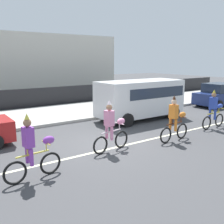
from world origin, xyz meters
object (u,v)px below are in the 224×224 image
Objects in this scene: parade_cyclist_pink at (112,129)px; parade_cyclist_cobalt at (214,111)px; parked_van_white at (141,97)px; parade_cyclist_purple at (33,151)px; parade_cyclist_orange at (175,121)px; parked_car_navy at (219,95)px; pedestrian_onlooker at (139,96)px.

parade_cyclist_pink and parade_cyclist_cobalt have the same top height.
parked_van_white is (-1.58, 3.58, 0.44)m from parade_cyclist_cobalt.
parade_cyclist_orange is at bearing 1.63° from parade_cyclist_purple.
parked_van_white reaches higher than parked_car_navy.
parked_van_white is at bearing 113.79° from parade_cyclist_cobalt.
parade_cyclist_pink is 0.47× the size of parked_car_navy.
parade_cyclist_pink is 5.99m from parade_cyclist_cobalt.
parade_cyclist_pink is 2.88m from parade_cyclist_orange.
parade_cyclist_pink is 1.00× the size of parade_cyclist_orange.
parked_car_navy is (9.15, 3.98, -0.06)m from parade_cyclist_orange.
parade_cyclist_purple is 1.00× the size of parade_cyclist_orange.
parade_cyclist_purple is 15.67m from parked_car_navy.
parade_cyclist_orange is (5.96, 0.17, 0.00)m from parade_cyclist_purple.
parked_car_navy is 6.51m from pedestrian_onlooker.
parked_van_white is (4.40, 3.41, 0.44)m from parade_cyclist_pink.
parade_cyclist_orange is at bearing -156.51° from parked_car_navy.
parade_cyclist_pink is at bearing 170.25° from parade_cyclist_orange.
parade_cyclist_pink is (3.12, 0.66, 0.00)m from parade_cyclist_purple.
parade_cyclist_purple and parade_cyclist_orange have the same top height.
pedestrian_onlooker is (1.31, 1.76, -0.27)m from parked_van_white.
parade_cyclist_pink is 1.19× the size of pedestrian_onlooker.
parade_cyclist_cobalt is at bearing -148.65° from parked_car_navy.
parade_cyclist_orange is 1.19× the size of pedestrian_onlooker.
parade_cyclist_orange is at bearing -116.89° from pedestrian_onlooker.
pedestrian_onlooker is at bearing 165.01° from parked_car_navy.
parade_cyclist_cobalt is 0.47× the size of parked_car_navy.
parade_cyclist_orange is 0.38× the size of parked_van_white.
parked_car_navy is (7.59, 0.08, -0.50)m from parked_van_white.
parade_cyclist_purple reaches higher than parked_car_navy.
parked_van_white is at bearing 37.77° from parade_cyclist_pink.
parade_cyclist_purple is at bearing -146.57° from pedestrian_onlooker.
parade_cyclist_orange is 6.35m from pedestrian_onlooker.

